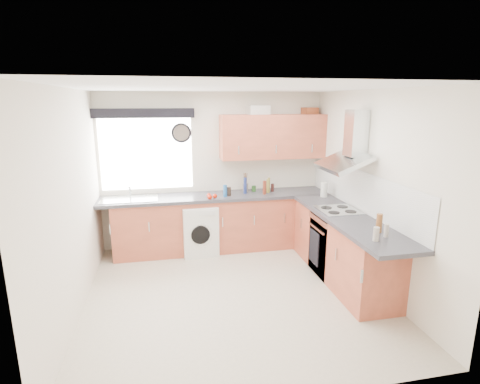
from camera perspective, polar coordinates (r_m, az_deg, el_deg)
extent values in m
plane|color=beige|center=(4.88, -0.90, -15.17)|extent=(3.60, 3.60, 0.00)
cube|color=white|center=(4.28, -1.03, 15.62)|extent=(3.60, 3.60, 0.02)
cube|color=silver|center=(6.15, -4.07, 3.30)|extent=(3.60, 0.02, 2.50)
cube|color=silver|center=(2.76, 6.09, -10.01)|extent=(3.60, 0.02, 2.50)
cube|color=silver|center=(4.46, -24.33, -1.91)|extent=(0.02, 3.60, 2.50)
cube|color=silver|center=(5.06, 19.52, 0.26)|extent=(0.02, 3.60, 2.50)
cube|color=silver|center=(6.05, -14.06, 5.62)|extent=(1.40, 0.02, 1.10)
cube|color=black|center=(5.91, -14.44, 11.56)|extent=(1.50, 0.18, 0.14)
cube|color=white|center=(5.32, 17.72, 0.25)|extent=(0.01, 3.00, 0.54)
cube|color=#9F4831|center=(6.07, -4.51, -4.87)|extent=(3.00, 0.58, 0.86)
cube|color=#9F4831|center=(6.44, 9.80, -3.93)|extent=(0.60, 0.60, 0.86)
cube|color=#9F4831|center=(5.28, 15.24, -8.19)|extent=(0.58, 2.10, 0.86)
cube|color=#2F2E34|center=(5.94, -3.63, -0.68)|extent=(3.60, 0.62, 0.05)
cube|color=#2F2E34|center=(5.00, 16.23, -3.97)|extent=(0.62, 2.42, 0.05)
cube|color=black|center=(5.41, 14.43, -7.69)|extent=(0.56, 0.58, 0.85)
cube|color=silver|center=(5.25, 14.75, -2.68)|extent=(0.52, 0.52, 0.01)
cube|color=#9F4831|center=(6.11, 5.03, 8.41)|extent=(1.70, 0.35, 0.70)
cube|color=silver|center=(5.96, -6.30, -5.64)|extent=(0.58, 0.56, 0.79)
cylinder|color=black|center=(6.01, -8.93, 8.88)|extent=(0.31, 0.04, 0.31)
cube|color=silver|center=(6.11, 2.72, 12.40)|extent=(0.37, 0.30, 0.14)
cube|color=#A24C27|center=(6.39, 10.59, 12.08)|extent=(0.26, 0.23, 0.10)
cylinder|color=#726356|center=(6.14, 0.83, 0.68)|extent=(0.10, 0.10, 0.13)
cylinder|color=silver|center=(5.93, 12.68, 0.34)|extent=(0.12, 0.12, 0.22)
cylinder|color=olive|center=(6.07, 4.28, 0.93)|extent=(0.05, 0.05, 0.22)
cylinder|color=#234D1B|center=(6.16, 2.12, 0.54)|extent=(0.07, 0.07, 0.09)
cylinder|color=#3B1815|center=(6.16, 4.97, 0.68)|extent=(0.05, 0.05, 0.13)
cylinder|color=olive|center=(6.12, 4.42, 1.11)|extent=(0.04, 0.04, 0.24)
cylinder|color=black|center=(5.85, -1.70, 0.07)|extent=(0.07, 0.07, 0.14)
cylinder|color=navy|center=(5.99, 0.78, 1.00)|extent=(0.05, 0.05, 0.26)
cylinder|color=#1C518A|center=(5.81, -2.29, 0.18)|extent=(0.06, 0.06, 0.18)
cylinder|color=maroon|center=(5.96, 3.76, 0.68)|extent=(0.06, 0.06, 0.22)
cylinder|color=#AD9F93|center=(4.40, 21.42, -5.47)|extent=(0.05, 0.05, 0.15)
cylinder|color=#AFA295|center=(4.24, 20.03, -6.04)|extent=(0.06, 0.06, 0.15)
cylinder|color=brown|center=(4.51, 20.45, -4.46)|extent=(0.07, 0.07, 0.21)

